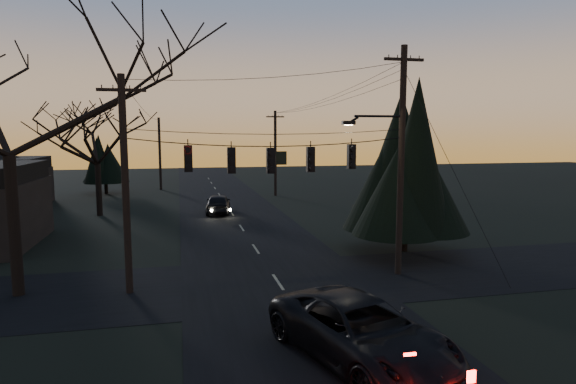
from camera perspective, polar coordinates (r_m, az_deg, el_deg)
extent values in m
cube|color=black|center=(30.27, -5.03, -5.00)|extent=(8.00, 120.00, 0.02)
cube|color=black|center=(20.72, -1.20, -10.64)|extent=(60.00, 7.00, 0.02)
cylinder|color=black|center=(19.70, -1.96, 6.45)|extent=(11.50, 0.04, 0.04)
cylinder|color=black|center=(21.25, -29.71, -3.57)|extent=(0.44, 0.44, 5.45)
cylinder|color=black|center=(26.60, 13.64, -5.11)|extent=(0.36, 0.36, 1.60)
cone|color=black|center=(26.09, 13.87, 3.02)|extent=(4.85, 4.85, 6.74)
cylinder|color=black|center=(39.47, -21.52, 0.22)|extent=(0.44, 0.44, 3.94)
cylinder|color=black|center=(53.65, -20.76, 0.67)|extent=(0.36, 0.36, 1.60)
cone|color=black|center=(53.45, -20.88, 3.44)|extent=(3.75, 3.75, 4.40)
imported|color=black|center=(13.95, 8.57, -15.99)|extent=(4.58, 6.72, 1.71)
imported|color=black|center=(38.20, -8.26, -1.39)|extent=(2.33, 4.68, 1.53)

